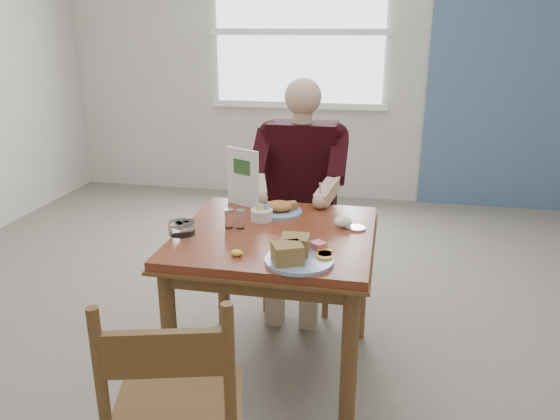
% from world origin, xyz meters
% --- Properties ---
extents(floor, '(6.00, 6.00, 0.00)m').
position_xyz_m(floor, '(0.00, 0.00, 0.00)').
color(floor, '#676053').
rests_on(floor, ground).
extents(wall_back, '(5.50, 0.00, 5.50)m').
position_xyz_m(wall_back, '(0.00, 3.00, 1.40)').
color(wall_back, beige).
rests_on(wall_back, ground).
extents(accent_panel, '(1.60, 0.02, 2.80)m').
position_xyz_m(accent_panel, '(1.60, 2.98, 1.40)').
color(accent_panel, '#466182').
rests_on(accent_panel, ground).
extents(lemon_wedge, '(0.05, 0.04, 0.03)m').
position_xyz_m(lemon_wedge, '(-0.10, -0.31, 0.76)').
color(lemon_wedge, yellow).
rests_on(lemon_wedge, table).
extents(napkin, '(0.09, 0.08, 0.05)m').
position_xyz_m(napkin, '(0.30, 0.12, 0.78)').
color(napkin, white).
rests_on(napkin, table).
extents(metal_dish, '(0.10, 0.10, 0.01)m').
position_xyz_m(metal_dish, '(0.37, 0.11, 0.76)').
color(metal_dish, silver).
rests_on(metal_dish, table).
extents(window, '(1.72, 0.04, 1.42)m').
position_xyz_m(window, '(-0.40, 2.97, 1.60)').
color(window, white).
rests_on(window, wall_back).
extents(table, '(0.92, 0.92, 0.75)m').
position_xyz_m(table, '(0.00, 0.00, 0.64)').
color(table, maroon).
rests_on(table, ground).
extents(chair_far, '(0.42, 0.42, 0.95)m').
position_xyz_m(chair_far, '(0.00, 0.80, 0.48)').
color(chair_far, brown).
rests_on(chair_far, ground).
extents(chair_near, '(0.51, 0.51, 0.95)m').
position_xyz_m(chair_near, '(-0.12, -0.98, 0.48)').
color(chair_near, brown).
rests_on(chair_near, ground).
extents(diner, '(0.53, 0.56, 1.39)m').
position_xyz_m(diner, '(0.00, 0.71, 0.81)').
color(diner, tan).
rests_on(diner, chair_far).
extents(near_plate, '(0.35, 0.35, 0.09)m').
position_xyz_m(near_plate, '(0.15, -0.31, 0.78)').
color(near_plate, white).
rests_on(near_plate, table).
extents(far_plate, '(0.31, 0.31, 0.06)m').
position_xyz_m(far_plate, '(-0.03, 0.27, 0.77)').
color(far_plate, white).
rests_on(far_plate, table).
extents(caddy, '(0.13, 0.13, 0.08)m').
position_xyz_m(caddy, '(-0.10, 0.14, 0.78)').
color(caddy, white).
rests_on(caddy, table).
extents(shakers, '(0.10, 0.05, 0.09)m').
position_xyz_m(shakers, '(-0.20, 0.01, 0.80)').
color(shakers, white).
rests_on(shakers, table).
extents(creamer, '(0.13, 0.13, 0.06)m').
position_xyz_m(creamer, '(-0.42, -0.11, 0.78)').
color(creamer, white).
rests_on(creamer, table).
extents(menu, '(0.19, 0.11, 0.31)m').
position_xyz_m(menu, '(-0.25, 0.34, 0.91)').
color(menu, white).
rests_on(menu, table).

